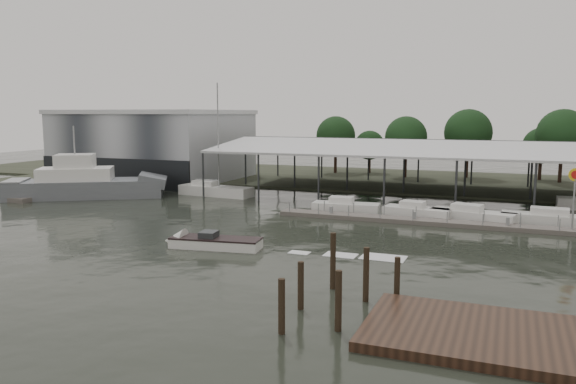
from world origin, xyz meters
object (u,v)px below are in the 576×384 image
at_px(speedboat_underway, 208,242).
at_px(grey_trawler, 87,184).
at_px(shell_fuel_sign, 575,188).
at_px(white_sailboat, 215,190).

bearing_deg(speedboat_underway, grey_trawler, -41.29).
xyz_separation_m(shell_fuel_sign, white_sailboat, (-38.56, 8.45, -3.27)).
xyz_separation_m(grey_trawler, white_sailboat, (13.58, 6.86, -0.92)).
relative_size(shell_fuel_sign, white_sailboat, 0.40).
xyz_separation_m(grey_trawler, speedboat_underway, (26.27, -17.00, -1.19)).
bearing_deg(grey_trawler, speedboat_underway, -64.88).
distance_m(grey_trawler, speedboat_underway, 31.31).
bearing_deg(grey_trawler, white_sailboat, -5.17).
relative_size(grey_trawler, white_sailboat, 1.33).
distance_m(white_sailboat, speedboat_underway, 27.03).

